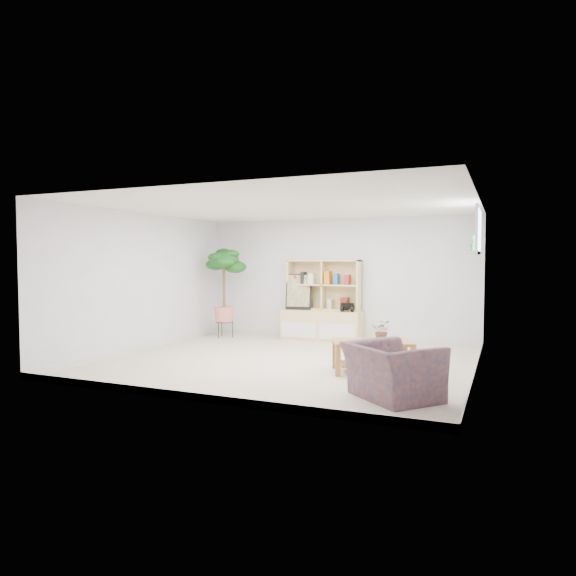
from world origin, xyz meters
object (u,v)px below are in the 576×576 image
at_px(armchair, 392,367).
at_px(floor_tree, 224,293).
at_px(storage_unit, 322,300).
at_px(coffee_table, 372,357).

bearing_deg(armchair, floor_tree, 2.33).
xyz_separation_m(storage_unit, coffee_table, (1.62, -2.48, -0.57)).
bearing_deg(floor_tree, storage_unit, 12.08).
distance_m(storage_unit, coffee_table, 3.02).
xyz_separation_m(coffee_table, armchair, (0.53, -1.28, 0.14)).
bearing_deg(coffee_table, storage_unit, 100.70).
xyz_separation_m(floor_tree, armchair, (4.11, -3.34, -0.56)).
bearing_deg(storage_unit, floor_tree, -167.92).
height_order(storage_unit, floor_tree, floor_tree).
height_order(storage_unit, armchair, storage_unit).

